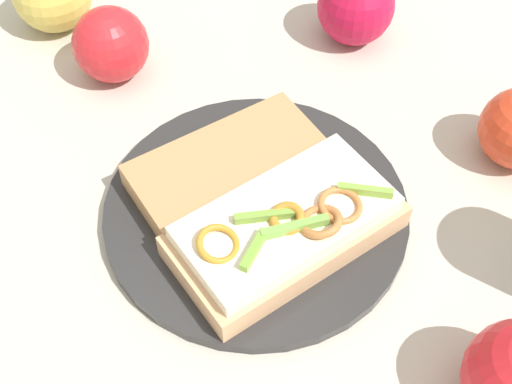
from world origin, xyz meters
TOP-DOWN VIEW (x-y plane):
  - ground_plane at (0.00, 0.00)m, footprint 2.00×2.00m
  - plate at (0.00, 0.00)m, footprint 0.26×0.26m
  - sandwich at (-0.04, 0.02)m, footprint 0.18×0.21m
  - bread_slice_side at (0.04, -0.02)m, footprint 0.16×0.19m
  - apple_0 at (0.20, -0.11)m, footprint 0.09×0.09m
  - apple_2 at (-0.00, -0.26)m, footprint 0.08×0.08m

SIDE VIEW (x-z plane):
  - ground_plane at x=0.00m, z-range 0.00..0.00m
  - plate at x=0.00m, z-range 0.00..0.01m
  - bread_slice_side at x=0.04m, z-range 0.01..0.04m
  - sandwich at x=-0.04m, z-range 0.00..0.06m
  - apple_0 at x=0.20m, z-range 0.00..0.08m
  - apple_2 at x=0.00m, z-range 0.00..0.08m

